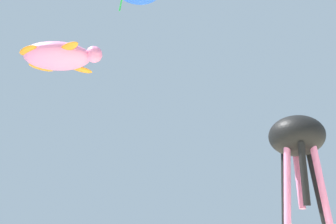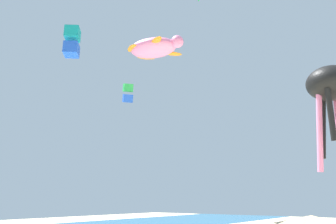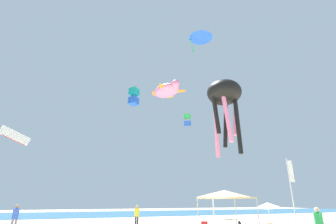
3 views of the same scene
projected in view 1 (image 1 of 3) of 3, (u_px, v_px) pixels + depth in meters
kite_turtle_pink at (59, 56)px, 22.02m from camera, size 4.17×4.69×1.69m
kite_octopus_black at (297, 142)px, 17.66m from camera, size 2.54×2.54×5.64m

